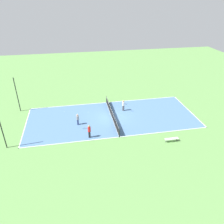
{
  "coord_description": "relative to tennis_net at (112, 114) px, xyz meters",
  "views": [
    {
      "loc": [
        -26.61,
        5.03,
        15.8
      ],
      "look_at": [
        0.0,
        0.0,
        0.9
      ],
      "focal_mm": 35.0,
      "sensor_mm": 36.0,
      "label": 1
    }
  ],
  "objects": [
    {
      "name": "ground_plane",
      "position": [
        0.0,
        0.0,
        -0.59
      ],
      "size": [
        80.0,
        80.0,
        0.0
      ],
      "primitive_type": "plane",
      "color": "#60934C"
    },
    {
      "name": "fence_post_back_right",
      "position": [
        4.53,
        13.26,
        2.08
      ],
      "size": [
        0.12,
        0.12,
        5.32
      ],
      "color": "black",
      "rests_on": "ground_plane"
    },
    {
      "name": "tennis_ball_far_baseline",
      "position": [
        3.02,
        6.76,
        -0.53
      ],
      "size": [
        0.07,
        0.07,
        0.07
      ],
      "primitive_type": "sphere",
      "color": "#CCE033",
      "rests_on": "court_surface"
    },
    {
      "name": "player_baseline_gray",
      "position": [
        -1.03,
        4.89,
        0.33
      ],
      "size": [
        0.4,
        0.4,
        1.58
      ],
      "rotation": [
        0.0,
        0.0,
        3.02
      ],
      "color": "navy",
      "rests_on": "court_surface"
    },
    {
      "name": "tennis_ball_right_alley",
      "position": [
        2.08,
        3.15,
        -0.53
      ],
      "size": [
        0.07,
        0.07,
        0.07
      ],
      "primitive_type": "sphere",
      "color": "#CCE033",
      "rests_on": "court_surface"
    },
    {
      "name": "court_surface",
      "position": [
        0.0,
        0.0,
        -0.58
      ],
      "size": [
        9.95,
        23.92,
        0.02
      ],
      "color": "#4C729E",
      "rests_on": "ground_plane"
    },
    {
      "name": "tennis_net",
      "position": [
        0.0,
        0.0,
        0.0
      ],
      "size": [
        9.75,
        0.1,
        1.11
      ],
      "color": "black",
      "rests_on": "court_surface"
    },
    {
      "name": "fence_post_back_left",
      "position": [
        -4.53,
        13.26,
        2.08
      ],
      "size": [
        0.12,
        0.12,
        5.32
      ],
      "color": "black",
      "rests_on": "ground_plane"
    },
    {
      "name": "player_coach_red",
      "position": [
        -4.32,
        3.64,
        0.45
      ],
      "size": [
        0.45,
        0.97,
        1.76
      ],
      "rotation": [
        0.0,
        0.0,
        1.44
      ],
      "color": "black",
      "rests_on": "court_surface"
    },
    {
      "name": "player_near_white",
      "position": [
        1.69,
        -2.06,
        0.43
      ],
      "size": [
        0.95,
        0.8,
        1.72
      ],
      "rotation": [
        0.0,
        0.0,
        3.75
      ],
      "color": "#4C4C51",
      "rests_on": "court_surface"
    },
    {
      "name": "bench",
      "position": [
        -6.99,
        -5.94,
        -0.2
      ],
      "size": [
        0.36,
        1.7,
        0.45
      ],
      "rotation": [
        0.0,
        0.0,
        1.57
      ],
      "color": "silver",
      "rests_on": "ground_plane"
    }
  ]
}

